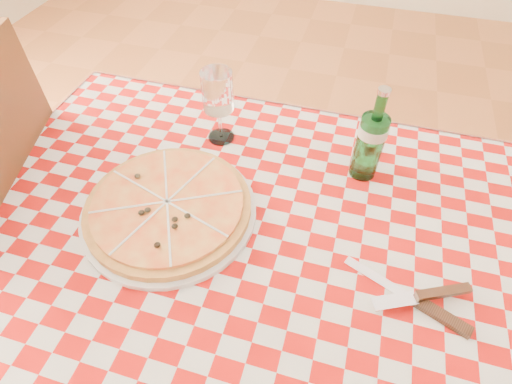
{
  "coord_description": "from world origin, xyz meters",
  "views": [
    {
      "loc": [
        0.13,
        -0.46,
        1.43
      ],
      "look_at": [
        -0.02,
        0.06,
        0.82
      ],
      "focal_mm": 28.0,
      "sensor_mm": 36.0,
      "label": 1
    }
  ],
  "objects_px": {
    "pizza_plate": "(168,206)",
    "wine_glass": "(219,107)",
    "dining_table": "(257,260)",
    "water_bottle": "(372,135)"
  },
  "relations": [
    {
      "from": "pizza_plate",
      "to": "dining_table",
      "type": "bearing_deg",
      "value": -0.49
    },
    {
      "from": "water_bottle",
      "to": "pizza_plate",
      "type": "bearing_deg",
      "value": -147.99
    },
    {
      "from": "dining_table",
      "to": "wine_glass",
      "type": "bearing_deg",
      "value": 122.82
    },
    {
      "from": "wine_glass",
      "to": "dining_table",
      "type": "bearing_deg",
      "value": -57.18
    },
    {
      "from": "wine_glass",
      "to": "water_bottle",
      "type": "bearing_deg",
      "value": -4.19
    },
    {
      "from": "pizza_plate",
      "to": "wine_glass",
      "type": "height_order",
      "value": "wine_glass"
    },
    {
      "from": "dining_table",
      "to": "wine_glass",
      "type": "relative_size",
      "value": 6.39
    },
    {
      "from": "wine_glass",
      "to": "pizza_plate",
      "type": "bearing_deg",
      "value": -95.01
    },
    {
      "from": "dining_table",
      "to": "wine_glass",
      "type": "distance_m",
      "value": 0.37
    },
    {
      "from": "dining_table",
      "to": "pizza_plate",
      "type": "relative_size",
      "value": 3.24
    }
  ]
}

